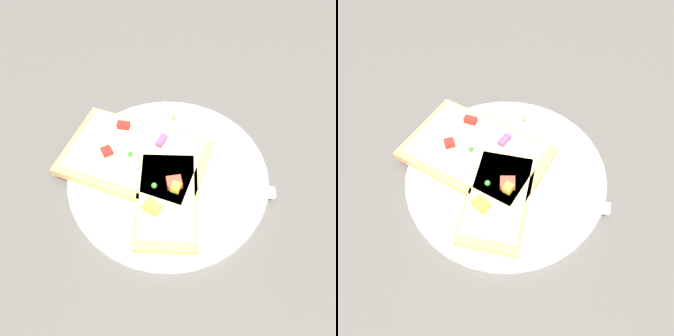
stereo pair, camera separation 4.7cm
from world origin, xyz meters
TOP-DOWN VIEW (x-y plane):
  - ground_plane at (0.00, 0.00)m, footprint 4.00×4.00m
  - plate at (0.00, 0.00)m, footprint 0.29×0.29m
  - fork at (0.03, -0.02)m, footprint 0.08×0.20m
  - knife at (-0.05, -0.05)m, footprint 0.08×0.22m
  - pizza_slice_main at (0.03, 0.04)m, footprint 0.23×0.25m
  - pizza_slice_corner at (-0.05, 0.01)m, footprint 0.17×0.12m
  - crumb_scatter at (0.02, -0.01)m, footprint 0.17×0.07m

SIDE VIEW (x-z plane):
  - ground_plane at x=0.00m, z-range 0.00..0.00m
  - plate at x=0.00m, z-range 0.00..0.01m
  - fork at x=0.03m, z-range 0.01..0.02m
  - knife at x=-0.05m, z-range 0.01..0.02m
  - crumb_scatter at x=0.02m, z-range 0.01..0.02m
  - pizza_slice_main at x=0.03m, z-range 0.01..0.04m
  - pizza_slice_corner at x=-0.05m, z-range 0.01..0.04m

